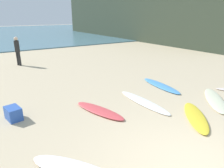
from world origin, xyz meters
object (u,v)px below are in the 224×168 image
at_px(surfboard_5, 99,111).
at_px(beachgoer_near, 17,50).
at_px(beach_cooler, 13,113).
at_px(surfboard_2, 144,102).
at_px(surfboard_1, 161,86).
at_px(surfboard_3, 196,117).
at_px(surfboard_6, 215,100).

relative_size(surfboard_5, beachgoer_near, 1.15).
xyz_separation_m(surfboard_5, beach_cooler, (-2.38, 0.93, 0.15)).
distance_m(surfboard_2, beachgoer_near, 8.83).
height_order(beachgoer_near, beach_cooler, beachgoer_near).
bearing_deg(surfboard_1, surfboard_3, -108.11).
distance_m(surfboard_1, surfboard_6, 2.22).
xyz_separation_m(surfboard_1, surfboard_2, (-1.77, -0.93, -0.01)).
height_order(surfboard_6, beachgoer_near, beachgoer_near).
distance_m(surfboard_3, beach_cooler, 5.43).
distance_m(surfboard_5, surfboard_6, 4.22).
relative_size(surfboard_5, surfboard_6, 0.83).
bearing_deg(surfboard_1, beachgoer_near, 127.13).
relative_size(surfboard_1, surfboard_6, 0.97).
distance_m(surfboard_3, surfboard_6, 1.78).
xyz_separation_m(surfboard_2, beach_cooler, (-4.04, 1.14, 0.16)).
bearing_deg(surfboard_5, beachgoer_near, 79.96).
relative_size(surfboard_2, surfboard_5, 1.25).
bearing_deg(surfboard_6, beachgoer_near, -16.03).
xyz_separation_m(surfboard_2, surfboard_3, (0.59, -1.69, 0.01)).
bearing_deg(surfboard_2, beach_cooler, -16.62).
xyz_separation_m(beachgoer_near, beach_cooler, (-1.33, -7.21, -0.76)).
distance_m(surfboard_5, beachgoer_near, 8.26).
relative_size(surfboard_3, beach_cooler, 3.72).
bearing_deg(surfboard_6, surfboard_5, 26.42).
height_order(surfboard_1, surfboard_6, surfboard_1).
distance_m(surfboard_5, beach_cooler, 2.56).
xyz_separation_m(surfboard_3, beachgoer_near, (-3.30, 10.05, 0.91)).
bearing_deg(beach_cooler, surfboard_3, -31.47).
distance_m(surfboard_1, beachgoer_near, 8.71).
height_order(surfboard_2, beachgoer_near, beachgoer_near).
height_order(surfboard_1, surfboard_5, surfboard_5).
bearing_deg(surfboard_1, surfboard_5, -162.12).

